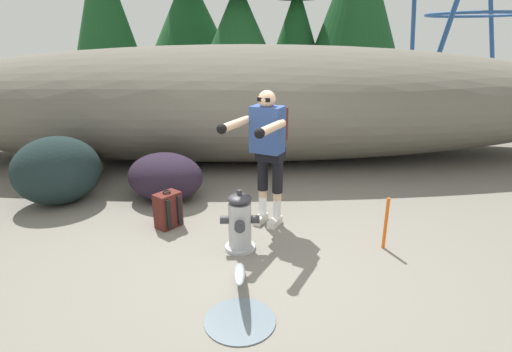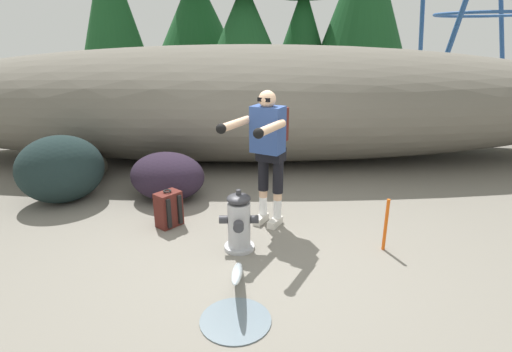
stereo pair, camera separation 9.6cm
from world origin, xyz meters
The scene contains 12 objects.
ground_plane centered at (0.00, 0.00, -0.02)m, with size 56.00×56.00×0.04m, color slate.
dirt_embankment centered at (0.00, 3.56, 1.05)m, with size 14.21×3.20×2.11m, color #666056.
fire_hydrant centered at (-0.14, -0.06, 0.32)m, with size 0.43×0.38×0.70m.
hydrant_water_jet centered at (-0.14, -0.89, 0.10)m, with size 0.60×1.35×0.53m.
utility_worker centered at (0.20, 0.54, 1.06)m, with size 0.82×1.03×1.67m.
spare_backpack centered at (-1.03, 0.54, 0.22)m, with size 0.36×0.36×0.47m.
boulder_large centered at (-2.67, 1.35, 0.48)m, with size 1.16×0.96×0.95m, color #192828.
boulder_mid centered at (-1.20, 1.42, 0.34)m, with size 1.09×0.86×0.68m, color #251B2A.
boulder_small centered at (-2.75, 2.13, 0.24)m, with size 0.86×0.91×0.49m, color #292820.
pine_tree_center centered at (-0.17, 7.47, 2.90)m, with size 2.22×2.22×5.23m.
pine_tree_right centered at (1.57, 8.87, 2.89)m, with size 1.87×1.87×5.54m.
survey_stake centered at (1.46, -0.10, 0.30)m, with size 0.04×0.04×0.60m, color #E55914.
Camera 2 is at (-0.00, -4.01, 2.23)m, focal length 28.13 mm.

